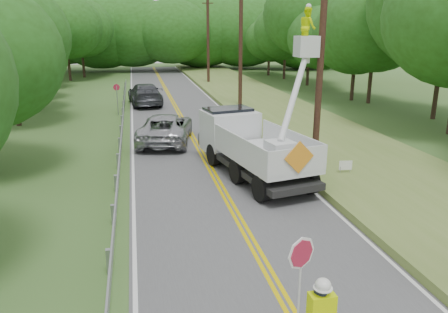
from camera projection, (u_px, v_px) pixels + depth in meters
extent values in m
plane|color=#3D5823|center=(270.00, 276.00, 11.34)|extent=(140.00, 140.00, 0.00)
cube|color=#4C4D4F|center=(195.00, 142.00, 24.48)|extent=(7.20, 96.00, 0.02)
cube|color=#D9B800|center=(194.00, 142.00, 24.46)|extent=(0.12, 96.00, 0.00)
cube|color=#D9B800|center=(197.00, 142.00, 24.49)|extent=(0.12, 96.00, 0.00)
cube|color=silver|center=(133.00, 145.00, 23.81)|extent=(0.12, 96.00, 0.00)
cube|color=silver|center=(255.00, 139.00, 25.14)|extent=(0.12, 96.00, 0.00)
cube|color=gray|center=(109.00, 261.00, 11.39)|extent=(0.12, 0.14, 0.70)
cube|color=gray|center=(113.00, 215.00, 14.20)|extent=(0.12, 0.14, 0.70)
cube|color=gray|center=(116.00, 184.00, 17.02)|extent=(0.12, 0.14, 0.70)
cube|color=gray|center=(118.00, 161.00, 19.84)|extent=(0.12, 0.14, 0.70)
cube|color=gray|center=(120.00, 145.00, 22.65)|extent=(0.12, 0.14, 0.70)
cube|color=gray|center=(121.00, 131.00, 25.47)|extent=(0.12, 0.14, 0.70)
cube|color=gray|center=(122.00, 121.00, 28.28)|extent=(0.12, 0.14, 0.70)
cube|color=gray|center=(123.00, 112.00, 31.10)|extent=(0.12, 0.14, 0.70)
cube|color=gray|center=(123.00, 105.00, 33.92)|extent=(0.12, 0.14, 0.70)
cube|color=gray|center=(124.00, 99.00, 36.73)|extent=(0.12, 0.14, 0.70)
cube|color=gray|center=(124.00, 94.00, 39.55)|extent=(0.12, 0.14, 0.70)
cube|color=gray|center=(125.00, 90.00, 42.36)|extent=(0.12, 0.14, 0.70)
cube|color=gray|center=(125.00, 86.00, 45.18)|extent=(0.12, 0.14, 0.70)
cube|color=gray|center=(122.00, 131.00, 24.48)|extent=(0.05, 48.00, 0.34)
cylinder|color=black|center=(321.00, 55.00, 19.32)|extent=(0.30, 0.30, 10.00)
cylinder|color=black|center=(241.00, 43.00, 33.40)|extent=(0.30, 0.30, 10.00)
cylinder|color=black|center=(208.00, 38.00, 47.48)|extent=(0.30, 0.30, 10.00)
cube|color=black|center=(208.00, 3.00, 46.45)|extent=(1.20, 0.10, 0.10)
cube|color=#5B7631|center=(314.00, 134.00, 25.81)|extent=(7.00, 96.00, 0.30)
cylinder|color=#332319|center=(16.00, 101.00, 28.11)|extent=(0.32, 0.32, 3.29)
ellipsoid|color=#224B14|center=(7.00, 36.00, 26.96)|extent=(7.68, 7.68, 6.76)
cylinder|color=#332319|center=(36.00, 95.00, 33.67)|extent=(0.32, 0.32, 2.28)
ellipsoid|color=#224B14|center=(31.00, 58.00, 32.87)|extent=(5.31, 5.31, 4.68)
cylinder|color=#332319|center=(39.00, 86.00, 38.69)|extent=(0.32, 0.32, 2.29)
ellipsoid|color=#224B14|center=(35.00, 54.00, 37.89)|extent=(5.34, 5.34, 4.70)
cylinder|color=#332319|center=(41.00, 75.00, 44.91)|extent=(0.32, 0.32, 2.86)
ellipsoid|color=#224B14|center=(37.00, 40.00, 43.91)|extent=(6.67, 6.67, 5.87)
cylinder|color=#332319|center=(69.00, 65.00, 51.76)|extent=(0.32, 0.32, 3.61)
ellipsoid|color=#224B14|center=(65.00, 26.00, 50.50)|extent=(8.43, 8.43, 7.42)
cylinder|color=#332319|center=(83.00, 63.00, 55.16)|extent=(0.32, 0.32, 3.49)
ellipsoid|color=#224B14|center=(80.00, 28.00, 53.94)|extent=(8.14, 8.14, 7.16)
cylinder|color=#332319|center=(437.00, 87.00, 30.02)|extent=(0.32, 0.32, 4.48)
cylinder|color=#332319|center=(370.00, 81.00, 36.40)|extent=(0.32, 0.32, 3.69)
ellipsoid|color=#224B14|center=(375.00, 25.00, 35.11)|extent=(8.61, 8.61, 7.57)
cylinder|color=#332319|center=(353.00, 82.00, 37.95)|extent=(0.32, 0.32, 3.22)
ellipsoid|color=#224B14|center=(357.00, 35.00, 36.83)|extent=(7.51, 7.51, 6.61)
cylinder|color=#332319|center=(321.00, 76.00, 43.66)|extent=(0.32, 0.32, 3.03)
ellipsoid|color=#224B14|center=(323.00, 37.00, 42.61)|extent=(7.06, 7.06, 6.21)
cylinder|color=#332319|center=(308.00, 65.00, 47.44)|extent=(0.32, 0.32, 4.33)
ellipsoid|color=#224B14|center=(311.00, 14.00, 45.93)|extent=(10.10, 10.10, 8.88)
cylinder|color=#332319|center=(284.00, 65.00, 53.41)|extent=(0.32, 0.32, 3.30)
ellipsoid|color=#224B14|center=(286.00, 31.00, 52.25)|extent=(7.71, 7.71, 6.79)
cylinder|color=#332319|center=(269.00, 65.00, 57.67)|extent=(0.32, 0.32, 2.70)
ellipsoid|color=#224B14|center=(269.00, 39.00, 56.73)|extent=(6.30, 6.30, 5.54)
ellipsoid|color=#224B14|center=(30.00, 32.00, 60.87)|extent=(11.96, 8.97, 8.97)
ellipsoid|color=#224B14|center=(66.00, 32.00, 61.20)|extent=(11.97, 8.98, 8.98)
ellipsoid|color=#224B14|center=(101.00, 32.00, 61.31)|extent=(13.59, 10.19, 10.19)
ellipsoid|color=#224B14|center=(132.00, 32.00, 61.90)|extent=(13.09, 9.81, 9.81)
ellipsoid|color=#224B14|center=(172.00, 32.00, 61.31)|extent=(11.75, 8.81, 8.81)
ellipsoid|color=#224B14|center=(201.00, 31.00, 65.38)|extent=(14.09, 10.57, 10.57)
ellipsoid|color=#224B14|center=(244.00, 31.00, 65.86)|extent=(14.01, 10.51, 10.51)
ellipsoid|color=#224B14|center=(270.00, 31.00, 65.78)|extent=(12.04, 9.03, 9.03)
ellipsoid|color=#224B14|center=(305.00, 32.00, 64.79)|extent=(14.57, 10.93, 10.93)
cube|color=#BBD900|center=(322.00, 305.00, 8.24)|extent=(0.50, 0.31, 0.48)
ellipsoid|color=silver|center=(323.00, 285.00, 8.11)|extent=(0.30, 0.30, 0.24)
cylinder|color=#B7B7B7|center=(298.00, 309.00, 8.20)|extent=(0.04, 0.04, 2.23)
cylinder|color=#A51A36|center=(301.00, 253.00, 7.87)|extent=(0.60, 0.29, 0.64)
cylinder|color=black|center=(261.00, 188.00, 16.01)|extent=(0.51, 1.06, 1.01)
cylinder|color=black|center=(310.00, 181.00, 16.80)|extent=(0.51, 1.06, 1.01)
cylinder|color=black|center=(237.00, 172.00, 17.88)|extent=(0.51, 1.06, 1.01)
cylinder|color=black|center=(282.00, 165.00, 18.66)|extent=(0.51, 1.06, 1.01)
cylinder|color=black|center=(213.00, 155.00, 20.21)|extent=(0.51, 1.06, 1.01)
cylinder|color=black|center=(254.00, 150.00, 21.00)|extent=(0.51, 1.06, 1.01)
cube|color=black|center=(257.00, 165.00, 18.53)|extent=(3.51, 7.07, 0.26)
cube|color=silver|center=(265.00, 157.00, 17.72)|extent=(3.34, 5.24, 0.23)
cube|color=silver|center=(239.00, 148.00, 17.13)|extent=(1.02, 4.78, 0.95)
cube|color=silver|center=(291.00, 142.00, 18.02)|extent=(1.02, 4.78, 0.95)
cube|color=silver|center=(298.00, 161.00, 15.45)|extent=(2.40, 0.54, 0.95)
cube|color=silver|center=(230.00, 131.00, 20.80)|extent=(2.73, 2.44, 1.90)
cube|color=black|center=(228.00, 116.00, 20.79)|extent=(2.34, 1.76, 0.79)
cube|color=silver|center=(280.00, 152.00, 16.55)|extent=(1.12, 1.12, 0.85)
cube|color=silver|center=(307.00, 46.00, 19.08)|extent=(0.90, 0.90, 0.90)
imported|color=#BBD900|center=(308.00, 27.00, 18.84)|extent=(0.62, 0.80, 1.65)
cube|color=orange|center=(299.00, 157.00, 15.34)|extent=(1.18, 0.27, 1.20)
imported|color=#A5A6AC|center=(166.00, 128.00, 24.23)|extent=(3.74, 6.16, 1.60)
imported|color=#3B3D43|center=(145.00, 94.00, 35.98)|extent=(2.92, 6.15, 1.73)
cylinder|color=gray|center=(117.00, 101.00, 31.62)|extent=(0.06, 0.06, 2.13)
cylinder|color=#A51A36|center=(116.00, 87.00, 31.35)|extent=(0.48, 0.10, 0.48)
cube|color=white|center=(346.00, 165.00, 18.38)|extent=(0.56, 0.08, 0.39)
cylinder|color=gray|center=(340.00, 173.00, 18.44)|extent=(0.02, 0.02, 0.56)
cylinder|color=gray|center=(350.00, 173.00, 18.52)|extent=(0.02, 0.02, 0.56)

